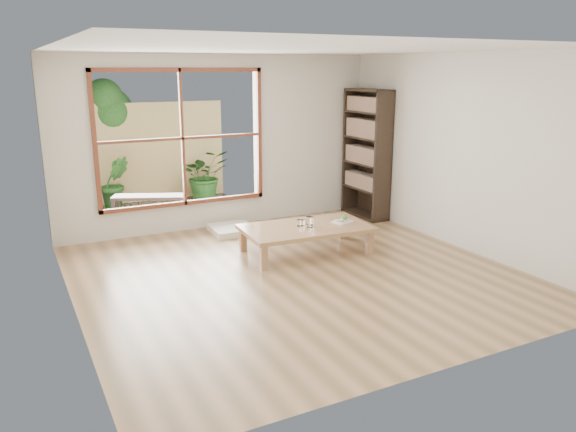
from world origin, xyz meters
The scene contains 15 objects.
ground centered at (0.00, 0.00, 0.00)m, with size 5.00×5.00×0.00m, color tan.
low_table centered at (0.50, 0.66, 0.32)m, with size 1.73×1.05×0.37m.
floor_cushion centered at (-0.01, 2.00, 0.05)m, with size 0.63×0.63×0.09m, color silver.
bookshelf centered at (2.31, 1.90, 1.04)m, with size 0.33×0.93×2.07m, color #2E2319.
glass_tall centered at (0.53, 0.59, 0.43)m, with size 0.07×0.07×0.14m, color silver.
glass_mid centered at (0.57, 0.72, 0.42)m, with size 0.08×0.08×0.11m, color silver.
glass_short centered at (0.42, 0.71, 0.41)m, with size 0.07×0.07×0.09m, color silver.
glass_small centered at (0.47, 0.70, 0.40)m, with size 0.06×0.06×0.08m, color silver.
food_tray centered at (1.04, 0.61, 0.39)m, with size 0.31×0.26×0.08m.
deck centered at (-0.60, 3.56, 0.00)m, with size 2.80×2.00×0.05m, color #352C27.
garden_bench centered at (-0.93, 3.33, 0.34)m, with size 1.21×0.78×0.37m.
bamboo_fence centered at (-0.60, 4.56, 0.90)m, with size 2.80×0.06×1.80m, color tan.
shrub_right centered at (0.32, 4.15, 0.49)m, with size 0.84×0.72×0.93m, color #2B6123.
shrub_left centered at (-1.31, 4.15, 0.49)m, with size 0.51×0.41×0.92m, color #2B6123.
garden_tree centered at (-1.28, 4.86, 1.63)m, with size 1.04×0.85×2.22m.
Camera 1 is at (-2.99, -5.59, 2.41)m, focal length 35.00 mm.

